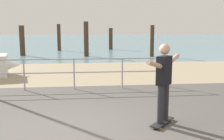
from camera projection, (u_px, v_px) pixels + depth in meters
beach_strip at (81, 72)px, 12.41m from camera, size 24.00×6.00×0.04m
sea_surface at (82, 40)px, 39.89m from camera, size 72.00×50.00×0.04m
railing_fence at (24, 70)px, 8.77m from camera, size 9.66×0.05×1.05m
skateboard at (162, 122)px, 5.79m from camera, size 0.68×0.73×0.08m
skateboarder at (164, 78)px, 5.64m from camera, size 1.02×1.14×1.65m
groyne_post_0 at (22, 41)px, 19.03m from camera, size 0.36×0.36×2.13m
groyne_post_1 at (59, 38)px, 22.94m from camera, size 0.30×0.30×2.25m
groyne_post_2 at (86, 39)px, 18.63m from camera, size 0.33×0.33×2.39m
groyne_post_3 at (111, 39)px, 24.09m from camera, size 0.35×0.35×1.91m
groyne_post_4 at (152, 41)px, 18.51m from camera, size 0.27×0.27×2.15m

